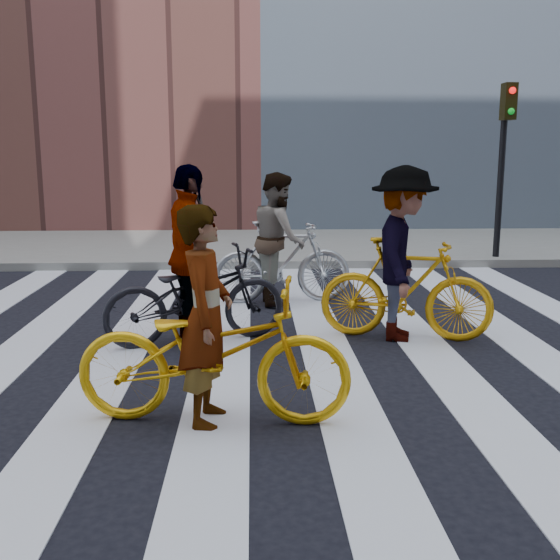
{
  "coord_description": "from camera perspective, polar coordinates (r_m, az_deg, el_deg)",
  "views": [
    {
      "loc": [
        -0.24,
        -6.74,
        2.1
      ],
      "look_at": [
        0.06,
        0.3,
        0.72
      ],
      "focal_mm": 42.0,
      "sensor_mm": 36.0,
      "label": 1
    }
  ],
  "objects": [
    {
      "name": "ground",
      "position": [
        7.06,
        -0.39,
        -6.24
      ],
      "size": [
        100.0,
        100.0,
        0.0
      ],
      "primitive_type": "plane",
      "color": "black",
      "rests_on": "ground"
    },
    {
      "name": "sidewalk_far",
      "position": [
        14.38,
        -1.48,
        2.95
      ],
      "size": [
        100.0,
        5.0,
        0.15
      ],
      "primitive_type": "cube",
      "color": "gray",
      "rests_on": "ground"
    },
    {
      "name": "zebra_crosswalk",
      "position": [
        7.06,
        -0.39,
        -6.19
      ],
      "size": [
        8.25,
        10.0,
        0.01
      ],
      "color": "silver",
      "rests_on": "ground"
    },
    {
      "name": "traffic_signal",
      "position": [
        12.93,
        18.96,
        11.26
      ],
      "size": [
        0.22,
        0.42,
        3.33
      ],
      "color": "black",
      "rests_on": "ground"
    },
    {
      "name": "bike_yellow_left",
      "position": [
        5.15,
        -5.86,
        -6.33
      ],
      "size": [
        2.22,
        0.98,
        1.13
      ],
      "primitive_type": "imported",
      "rotation": [
        0.0,
        0.0,
        1.46
      ],
      "color": "#F8B40D",
      "rests_on": "ground"
    },
    {
      "name": "bike_silver_mid",
      "position": [
        9.2,
        0.18,
        1.58
      ],
      "size": [
        1.99,
        0.73,
        1.17
      ],
      "primitive_type": "imported",
      "rotation": [
        0.0,
        0.0,
        1.66
      ],
      "color": "#B6BBC1",
      "rests_on": "ground"
    },
    {
      "name": "bike_yellow_right",
      "position": [
        7.53,
        10.91,
        -0.77
      ],
      "size": [
        2.01,
        1.03,
        1.16
      ],
      "primitive_type": "imported",
      "rotation": [
        0.0,
        0.0,
        1.31
      ],
      "color": "orange",
      "rests_on": "ground"
    },
    {
      "name": "bike_dark_rear",
      "position": [
        7.32,
        -7.35,
        -1.37
      ],
      "size": [
        2.17,
        1.32,
        1.07
      ],
      "primitive_type": "imported",
      "rotation": [
        0.0,
        0.0,
        1.89
      ],
      "color": "black",
      "rests_on": "ground"
    },
    {
      "name": "rider_left",
      "position": [
        5.08,
        -6.49,
        -3.15
      ],
      "size": [
        0.48,
        0.67,
        1.72
      ],
      "primitive_type": "imported",
      "rotation": [
        0.0,
        0.0,
        1.46
      ],
      "color": "slate",
      "rests_on": "ground"
    },
    {
      "name": "rider_mid",
      "position": [
        9.15,
        -0.13,
        3.63
      ],
      "size": [
        0.77,
        0.95,
        1.84
      ],
      "primitive_type": "imported",
      "rotation": [
        0.0,
        0.0,
        1.66
      ],
      "color": "slate",
      "rests_on": "ground"
    },
    {
      "name": "rider_right",
      "position": [
        7.45,
        10.65,
        2.24
      ],
      "size": [
        1.03,
        1.41,
        1.96
      ],
      "primitive_type": "imported",
      "rotation": [
        0.0,
        0.0,
        1.31
      ],
      "color": "slate",
      "rests_on": "ground"
    },
    {
      "name": "rider_rear",
      "position": [
        7.24,
        -7.84,
        2.13
      ],
      "size": [
        0.83,
        1.25,
        1.98
      ],
      "primitive_type": "imported",
      "rotation": [
        0.0,
        0.0,
        1.89
      ],
      "color": "slate",
      "rests_on": "ground"
    }
  ]
}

